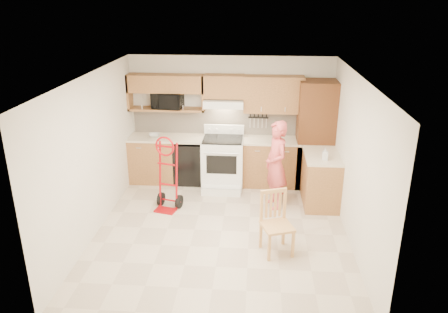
# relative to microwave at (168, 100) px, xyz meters

# --- Properties ---
(floor) EXTENTS (4.00, 4.50, 0.02)m
(floor) POSITION_rel_microwave_xyz_m (1.23, -2.08, -1.66)
(floor) COLOR beige
(floor) RESTS_ON ground
(ceiling) EXTENTS (4.00, 4.50, 0.02)m
(ceiling) POSITION_rel_microwave_xyz_m (1.23, -2.08, 0.86)
(ceiling) COLOR white
(ceiling) RESTS_ON ground
(wall_back) EXTENTS (4.00, 0.02, 2.50)m
(wall_back) POSITION_rel_microwave_xyz_m (1.23, 0.17, -0.40)
(wall_back) COLOR silver
(wall_back) RESTS_ON ground
(wall_front) EXTENTS (4.00, 0.02, 2.50)m
(wall_front) POSITION_rel_microwave_xyz_m (1.23, -4.34, -0.40)
(wall_front) COLOR silver
(wall_front) RESTS_ON ground
(wall_left) EXTENTS (0.02, 4.50, 2.50)m
(wall_left) POSITION_rel_microwave_xyz_m (-0.78, -2.08, -0.40)
(wall_left) COLOR silver
(wall_left) RESTS_ON ground
(wall_right) EXTENTS (0.02, 4.50, 2.50)m
(wall_right) POSITION_rel_microwave_xyz_m (3.24, -2.08, -0.40)
(wall_right) COLOR silver
(wall_right) RESTS_ON ground
(backsplash) EXTENTS (3.92, 0.03, 0.55)m
(backsplash) POSITION_rel_microwave_xyz_m (1.23, 0.15, -0.45)
(backsplash) COLOR beige
(backsplash) RESTS_ON wall_back
(lower_cab_left) EXTENTS (0.90, 0.60, 0.90)m
(lower_cab_left) POSITION_rel_microwave_xyz_m (-0.32, -0.14, -1.20)
(lower_cab_left) COLOR #AF6E3E
(lower_cab_left) RESTS_ON ground
(dishwasher) EXTENTS (0.60, 0.60, 0.85)m
(dishwasher) POSITION_rel_microwave_xyz_m (0.43, -0.14, -1.23)
(dishwasher) COLOR black
(dishwasher) RESTS_ON ground
(lower_cab_right) EXTENTS (1.14, 0.60, 0.90)m
(lower_cab_right) POSITION_rel_microwave_xyz_m (2.06, -0.14, -1.20)
(lower_cab_right) COLOR #AF6E3E
(lower_cab_right) RESTS_ON ground
(countertop_left) EXTENTS (1.50, 0.63, 0.04)m
(countertop_left) POSITION_rel_microwave_xyz_m (-0.02, -0.13, -0.73)
(countertop_left) COLOR beige
(countertop_left) RESTS_ON lower_cab_left
(countertop_right) EXTENTS (1.14, 0.63, 0.04)m
(countertop_right) POSITION_rel_microwave_xyz_m (2.06, -0.13, -0.73)
(countertop_right) COLOR beige
(countertop_right) RESTS_ON lower_cab_right
(cab_return_right) EXTENTS (0.60, 1.00, 0.90)m
(cab_return_right) POSITION_rel_microwave_xyz_m (2.93, -0.94, -1.20)
(cab_return_right) COLOR #AF6E3E
(cab_return_right) RESTS_ON ground
(countertop_return) EXTENTS (0.63, 1.00, 0.04)m
(countertop_return) POSITION_rel_microwave_xyz_m (2.93, -0.94, -0.73)
(countertop_return) COLOR beige
(countertop_return) RESTS_ON cab_return_right
(pantry_tall) EXTENTS (0.70, 0.60, 2.10)m
(pantry_tall) POSITION_rel_microwave_xyz_m (2.88, -0.14, -0.60)
(pantry_tall) COLOR #582B14
(pantry_tall) RESTS_ON ground
(upper_cab_left) EXTENTS (1.50, 0.33, 0.34)m
(upper_cab_left) POSITION_rel_microwave_xyz_m (-0.02, 0.00, 0.33)
(upper_cab_left) COLOR #AF6E3E
(upper_cab_left) RESTS_ON wall_back
(upper_shelf_mw) EXTENTS (1.50, 0.33, 0.04)m
(upper_shelf_mw) POSITION_rel_microwave_xyz_m (-0.02, 0.00, -0.18)
(upper_shelf_mw) COLOR #AF6E3E
(upper_shelf_mw) RESTS_ON wall_back
(upper_cab_center) EXTENTS (0.76, 0.33, 0.44)m
(upper_cab_center) POSITION_rel_microwave_xyz_m (1.11, 0.00, 0.29)
(upper_cab_center) COLOR #AF6E3E
(upper_cab_center) RESTS_ON wall_back
(upper_cab_right) EXTENTS (1.14, 0.33, 0.70)m
(upper_cab_right) POSITION_rel_microwave_xyz_m (2.06, 0.00, 0.15)
(upper_cab_right) COLOR #AF6E3E
(upper_cab_right) RESTS_ON wall_back
(range_hood) EXTENTS (0.76, 0.46, 0.14)m
(range_hood) POSITION_rel_microwave_xyz_m (1.11, -0.06, -0.02)
(range_hood) COLOR white
(range_hood) RESTS_ON wall_back
(knife_strip) EXTENTS (0.40, 0.05, 0.29)m
(knife_strip) POSITION_rel_microwave_xyz_m (1.78, 0.12, -0.41)
(knife_strip) COLOR black
(knife_strip) RESTS_ON backsplash
(microwave) EXTENTS (0.61, 0.44, 0.32)m
(microwave) POSITION_rel_microwave_xyz_m (0.00, 0.00, 0.00)
(microwave) COLOR black
(microwave) RESTS_ON upper_shelf_mw
(range) EXTENTS (0.79, 1.04, 1.17)m
(range) POSITION_rel_microwave_xyz_m (1.11, -0.36, -1.07)
(range) COLOR white
(range) RESTS_ON ground
(person) EXTENTS (0.56, 0.68, 1.59)m
(person) POSITION_rel_microwave_xyz_m (2.11, -1.13, -0.86)
(person) COLOR #D24E4F
(person) RESTS_ON ground
(hand_truck) EXTENTS (0.57, 0.55, 1.22)m
(hand_truck) POSITION_rel_microwave_xyz_m (0.21, -1.39, -1.04)
(hand_truck) COLOR #A90A10
(hand_truck) RESTS_ON ground
(dining_chair) EXTENTS (0.55, 0.57, 0.94)m
(dining_chair) POSITION_rel_microwave_xyz_m (2.09, -2.64, -1.18)
(dining_chair) COLOR #E3A355
(dining_chair) RESTS_ON ground
(soap_bottle) EXTENTS (0.11, 0.11, 0.21)m
(soap_bottle) POSITION_rel_microwave_xyz_m (2.93, -1.18, -0.60)
(soap_bottle) COLOR white
(soap_bottle) RESTS_ON countertop_return
(bowl) EXTENTS (0.25, 0.25, 0.05)m
(bowl) POSITION_rel_microwave_xyz_m (-0.27, -0.14, -0.68)
(bowl) COLOR white
(bowl) RESTS_ON countertop_left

